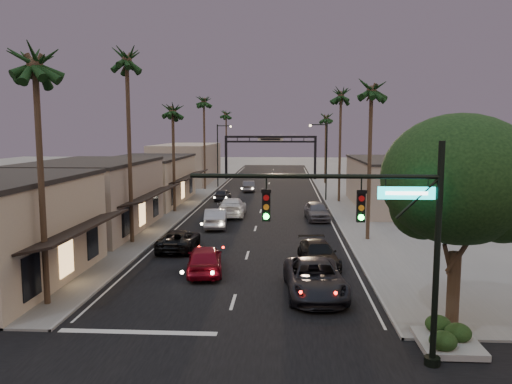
# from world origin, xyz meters

# --- Properties ---
(ground) EXTENTS (200.00, 200.00, 0.00)m
(ground) POSITION_xyz_m (0.00, 40.00, 0.00)
(ground) COLOR slate
(ground) RESTS_ON ground
(road) EXTENTS (14.00, 120.00, 0.02)m
(road) POSITION_xyz_m (0.00, 45.00, 0.00)
(road) COLOR black
(road) RESTS_ON ground
(sidewalk_left) EXTENTS (5.00, 92.00, 0.12)m
(sidewalk_left) POSITION_xyz_m (-9.50, 52.00, 0.06)
(sidewalk_left) COLOR slate
(sidewalk_left) RESTS_ON ground
(sidewalk_right) EXTENTS (5.00, 92.00, 0.12)m
(sidewalk_right) POSITION_xyz_m (9.50, 52.00, 0.06)
(sidewalk_right) COLOR slate
(sidewalk_right) RESTS_ON ground
(storefront_mid) EXTENTS (8.00, 14.00, 5.50)m
(storefront_mid) POSITION_xyz_m (-13.00, 26.00, 2.75)
(storefront_mid) COLOR gray
(storefront_mid) RESTS_ON ground
(storefront_far) EXTENTS (8.00, 16.00, 5.00)m
(storefront_far) POSITION_xyz_m (-13.00, 42.00, 2.50)
(storefront_far) COLOR #BBA98F
(storefront_far) RESTS_ON ground
(storefront_dist) EXTENTS (8.00, 20.00, 6.00)m
(storefront_dist) POSITION_xyz_m (-13.00, 65.00, 3.00)
(storefront_dist) COLOR gray
(storefront_dist) RESTS_ON ground
(building_right) EXTENTS (8.00, 18.00, 5.00)m
(building_right) POSITION_xyz_m (14.00, 40.00, 2.50)
(building_right) COLOR gray
(building_right) RESTS_ON ground
(traffic_signal) EXTENTS (8.51, 0.22, 7.80)m
(traffic_signal) POSITION_xyz_m (5.69, 4.00, 5.08)
(traffic_signal) COLOR black
(traffic_signal) RESTS_ON ground
(corner_tree) EXTENTS (6.20, 6.20, 8.80)m
(corner_tree) POSITION_xyz_m (9.48, 7.45, 5.98)
(corner_tree) COLOR #38281C
(corner_tree) RESTS_ON ground
(planter) EXTENTS (2.20, 2.60, 0.24)m
(planter) POSITION_xyz_m (8.60, 5.50, 0.00)
(planter) COLOR gray
(planter) RESTS_ON ground
(arch) EXTENTS (15.20, 0.40, 7.27)m
(arch) POSITION_xyz_m (0.00, 70.00, 5.53)
(arch) COLOR black
(arch) RESTS_ON ground
(streetlight_right) EXTENTS (2.13, 0.30, 9.00)m
(streetlight_right) POSITION_xyz_m (6.92, 45.00, 5.33)
(streetlight_right) COLOR black
(streetlight_right) RESTS_ON ground
(streetlight_left) EXTENTS (2.13, 0.30, 9.00)m
(streetlight_left) POSITION_xyz_m (-6.92, 58.00, 5.33)
(streetlight_left) COLOR black
(streetlight_left) RESTS_ON ground
(palm_la) EXTENTS (3.20, 3.20, 13.20)m
(palm_la) POSITION_xyz_m (-8.60, 9.00, 11.44)
(palm_la) COLOR #38281C
(palm_la) RESTS_ON ground
(palm_lb) EXTENTS (3.20, 3.20, 15.20)m
(palm_lb) POSITION_xyz_m (-8.60, 22.00, 13.39)
(palm_lb) COLOR #38281C
(palm_lb) RESTS_ON ground
(palm_lc) EXTENTS (3.20, 3.20, 12.20)m
(palm_lc) POSITION_xyz_m (-8.60, 36.00, 10.47)
(palm_lc) COLOR #38281C
(palm_lc) RESTS_ON ground
(palm_ld) EXTENTS (3.20, 3.20, 14.20)m
(palm_ld) POSITION_xyz_m (-8.60, 55.00, 12.42)
(palm_ld) COLOR #38281C
(palm_ld) RESTS_ON ground
(palm_ra) EXTENTS (3.20, 3.20, 13.20)m
(palm_ra) POSITION_xyz_m (8.60, 24.00, 11.44)
(palm_ra) COLOR #38281C
(palm_ra) RESTS_ON ground
(palm_rb) EXTENTS (3.20, 3.20, 14.20)m
(palm_rb) POSITION_xyz_m (8.60, 44.00, 12.42)
(palm_rb) COLOR #38281C
(palm_rb) RESTS_ON ground
(palm_rc) EXTENTS (3.20, 3.20, 12.20)m
(palm_rc) POSITION_xyz_m (8.60, 64.00, 10.47)
(palm_rc) COLOR #38281C
(palm_rc) RESTS_ON ground
(palm_far) EXTENTS (3.20, 3.20, 13.20)m
(palm_far) POSITION_xyz_m (-8.30, 78.00, 11.44)
(palm_far) COLOR #38281C
(palm_far) RESTS_ON ground
(oncoming_red) EXTENTS (2.60, 5.07, 1.65)m
(oncoming_red) POSITION_xyz_m (-2.12, 14.76, 0.83)
(oncoming_red) COLOR maroon
(oncoming_red) RESTS_ON ground
(oncoming_pickup) EXTENTS (2.40, 5.07, 1.40)m
(oncoming_pickup) POSITION_xyz_m (-4.80, 20.26, 0.70)
(oncoming_pickup) COLOR black
(oncoming_pickup) RESTS_ON ground
(oncoming_silver) EXTENTS (2.22, 5.13, 1.64)m
(oncoming_silver) POSITION_xyz_m (-3.37, 28.29, 0.82)
(oncoming_silver) COLOR #9D9DA2
(oncoming_silver) RESTS_ON ground
(oncoming_white) EXTENTS (2.63, 6.16, 1.77)m
(oncoming_white) POSITION_xyz_m (-2.59, 33.91, 0.88)
(oncoming_white) COLOR silver
(oncoming_white) RESTS_ON ground
(oncoming_dgrey) EXTENTS (1.79, 4.10, 1.38)m
(oncoming_dgrey) POSITION_xyz_m (-4.85, 44.56, 0.69)
(oncoming_dgrey) COLOR black
(oncoming_dgrey) RESTS_ON ground
(oncoming_grey_far) EXTENTS (2.04, 4.57, 1.46)m
(oncoming_grey_far) POSITION_xyz_m (-2.45, 53.28, 0.73)
(oncoming_grey_far) COLOR #444448
(oncoming_grey_far) RESTS_ON ground
(curbside_near) EXTENTS (3.21, 6.27, 1.69)m
(curbside_near) POSITION_xyz_m (3.94, 11.31, 0.85)
(curbside_near) COLOR black
(curbside_near) RESTS_ON ground
(curbside_black) EXTENTS (2.67, 5.18, 1.44)m
(curbside_black) POSITION_xyz_m (4.48, 16.81, 0.72)
(curbside_black) COLOR black
(curbside_black) RESTS_ON ground
(curbside_grey) EXTENTS (2.40, 5.05, 1.67)m
(curbside_grey) POSITION_xyz_m (5.36, 32.38, 0.83)
(curbside_grey) COLOR #545359
(curbside_grey) RESTS_ON ground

